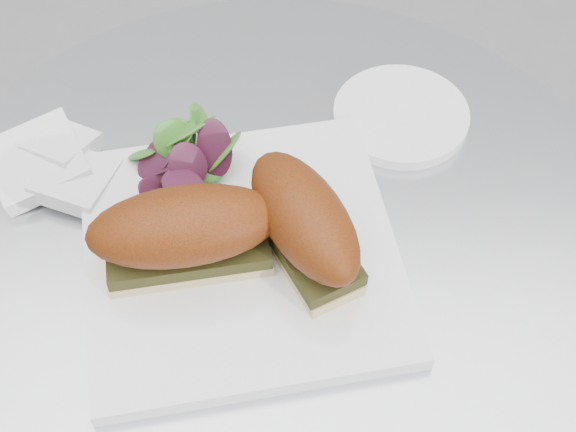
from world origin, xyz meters
name	(u,v)px	position (x,y,z in m)	size (l,w,h in m)	color
table	(278,360)	(0.00, 0.00, 0.49)	(0.70, 0.70, 0.73)	#B3B5BB
plate	(241,253)	(-0.03, -0.02, 0.74)	(0.28, 0.28, 0.02)	white
sandwich_left	(185,232)	(-0.07, -0.04, 0.79)	(0.17, 0.10, 0.08)	beige
sandwich_right	(304,223)	(0.03, -0.02, 0.79)	(0.13, 0.16, 0.08)	beige
salad	(185,158)	(-0.08, 0.06, 0.77)	(0.11, 0.11, 0.05)	#467D29
napkin	(58,175)	(-0.21, 0.07, 0.74)	(0.11, 0.11, 0.02)	white
saucer	(401,115)	(0.13, 0.15, 0.74)	(0.14, 0.14, 0.01)	white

